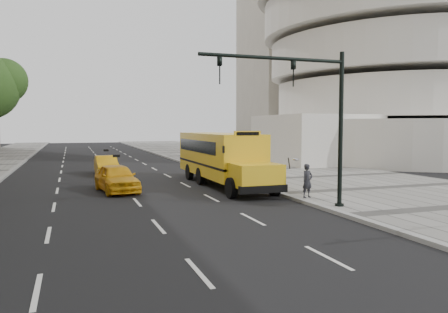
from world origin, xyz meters
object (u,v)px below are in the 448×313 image
object	(u,v)px
school_bus	(220,154)
traffic_signal	(311,109)
taxi_far	(106,165)
taxi_near	(117,178)
pedestrian	(307,181)

from	to	relation	value
school_bus	traffic_signal	size ratio (longest dim) A/B	1.81
taxi_far	school_bus	bearing A→B (deg)	-53.05
taxi_near	pedestrian	world-z (taller)	pedestrian
taxi_near	pedestrian	bearing A→B (deg)	-43.76
school_bus	pedestrian	distance (m)	7.02
taxi_near	school_bus	bearing A→B (deg)	0.86
school_bus	taxi_far	size ratio (longest dim) A/B	2.85
taxi_near	traffic_signal	bearing A→B (deg)	-57.95
taxi_far	pedestrian	distance (m)	16.30
school_bus	taxi_near	distance (m)	6.20
school_bus	traffic_signal	bearing A→B (deg)	-85.60
school_bus	pedestrian	size ratio (longest dim) A/B	7.45
pedestrian	taxi_near	bearing A→B (deg)	129.88
school_bus	taxi_far	xyz separation A→B (m)	(-5.93, 7.58, -1.10)
school_bus	taxi_near	xyz separation A→B (m)	(-6.05, -0.93, -1.04)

